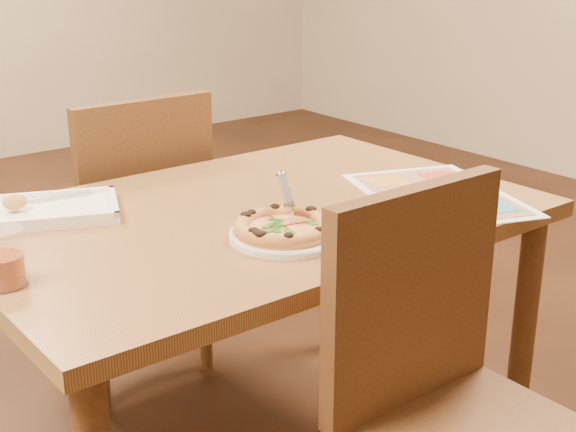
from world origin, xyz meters
TOP-DOWN VIEW (x-y plane):
  - dining_table at (0.00, 0.00)m, footprint 1.30×0.85m
  - chair_near at (0.00, -0.60)m, footprint 0.42×0.42m
  - chair_far at (-0.00, 0.60)m, footprint 0.42×0.42m
  - plate at (-0.05, -0.20)m, footprint 0.28×0.28m
  - pizza at (-0.06, -0.19)m, footprint 0.21×0.21m
  - pizza_cutter at (-0.02, -0.15)m, footprint 0.07×0.13m
  - appetizer_tray at (-0.39, 0.25)m, footprint 0.35×0.31m
  - glass_tumbler at (-0.61, -0.07)m, footprint 0.09×0.09m
  - menu at (0.42, -0.19)m, footprint 0.47×0.55m

SIDE VIEW (x-z plane):
  - chair_near at x=0.00m, z-range 0.33..0.80m
  - chair_far at x=0.00m, z-range 0.33..0.80m
  - dining_table at x=0.00m, z-range 0.27..0.99m
  - menu at x=0.42m, z-range 0.72..0.72m
  - plate at x=-0.05m, z-range 0.72..0.73m
  - appetizer_tray at x=-0.39m, z-range 0.70..0.76m
  - pizza at x=-0.06m, z-range 0.73..0.76m
  - glass_tumbler at x=-0.61m, z-range 0.71..0.82m
  - pizza_cutter at x=-0.02m, z-range 0.76..0.84m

